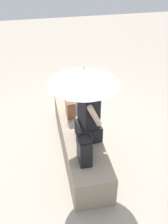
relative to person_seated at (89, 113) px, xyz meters
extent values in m
plane|color=#9E9384|center=(-0.20, -0.08, -0.82)|extent=(14.00, 14.00, 0.00)
cube|color=gray|center=(-0.20, -0.08, -0.60)|extent=(2.09, 0.51, 0.43)
cube|color=black|center=(0.00, 0.00, -0.28)|extent=(0.38, 0.33, 0.22)
cube|color=black|center=(0.00, 0.00, 0.07)|extent=(0.35, 0.25, 0.48)
sphere|color=beige|center=(0.00, 0.00, 0.41)|extent=(0.20, 0.20, 0.20)
cylinder|color=beige|center=(-0.20, -0.03, 0.10)|extent=(0.10, 0.21, 0.32)
cylinder|color=beige|center=(0.20, 0.03, 0.10)|extent=(0.10, 0.21, 0.32)
cylinder|color=#B7B7BC|center=(0.01, -0.06, 0.13)|extent=(0.02, 0.02, 1.04)
cone|color=silver|center=(0.01, -0.06, 0.55)|extent=(0.86, 0.86, 0.19)
sphere|color=#B7B7BC|center=(0.01, -0.06, 0.66)|extent=(0.03, 0.03, 0.03)
cube|color=brown|center=(-0.56, -0.16, -0.25)|extent=(0.24, 0.12, 0.27)
torus|color=brown|center=(-0.56, -0.16, -0.11)|extent=(0.18, 0.18, 0.01)
cube|color=silver|center=(-0.90, -0.07, -0.24)|extent=(0.26, 0.15, 0.30)
torus|color=silver|center=(-0.90, -0.07, -0.08)|extent=(0.19, 0.19, 0.01)
cube|color=black|center=(0.44, -0.14, -0.22)|extent=(0.27, 0.15, 0.33)
torus|color=black|center=(0.44, -0.14, -0.04)|extent=(0.20, 0.20, 0.01)
camera|label=1|loc=(2.95, -0.64, 2.09)|focal=45.64mm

